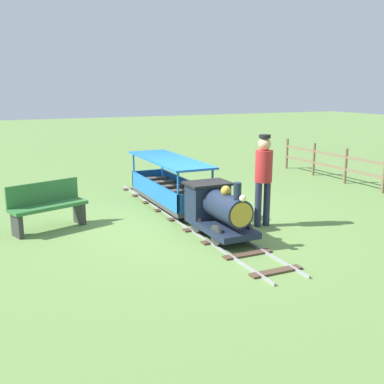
# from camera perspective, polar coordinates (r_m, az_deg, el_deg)

# --- Properties ---
(ground_plane) EXTENTS (60.00, 60.00, 0.00)m
(ground_plane) POSITION_cam_1_polar(r_m,az_deg,el_deg) (8.33, 0.32, -3.84)
(ground_plane) COLOR #608442
(track) EXTENTS (0.78, 6.40, 0.04)m
(track) POSITION_cam_1_polar(r_m,az_deg,el_deg) (8.60, -0.57, -3.20)
(track) COLOR gray
(track) RESTS_ON ground_plane
(locomotive) EXTENTS (0.74, 1.45, 0.98)m
(locomotive) POSITION_cam_1_polar(r_m,az_deg,el_deg) (7.44, 3.26, -2.08)
(locomotive) COLOR #192338
(locomotive) RESTS_ON ground_plane
(passenger_car) EXTENTS (0.84, 2.70, 0.97)m
(passenger_car) POSITION_cam_1_polar(r_m,az_deg,el_deg) (9.30, -2.87, 0.59)
(passenger_car) COLOR #3F3F3F
(passenger_car) RESTS_ON ground_plane
(conductor_person) EXTENTS (0.30, 0.30, 1.62)m
(conductor_person) POSITION_cam_1_polar(r_m,az_deg,el_deg) (8.01, 8.91, 2.36)
(conductor_person) COLOR #282D47
(conductor_person) RESTS_ON ground_plane
(park_bench) EXTENTS (1.36, 0.78, 0.82)m
(park_bench) POSITION_cam_1_polar(r_m,az_deg,el_deg) (8.23, -17.57, -1.68)
(park_bench) COLOR #2D6B33
(park_bench) RESTS_ON ground_plane
(fence_section) EXTENTS (0.08, 7.48, 0.90)m
(fence_section) POSITION_cam_1_polar(r_m,az_deg,el_deg) (11.44, 22.84, 2.23)
(fence_section) COLOR #756047
(fence_section) RESTS_ON ground_plane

